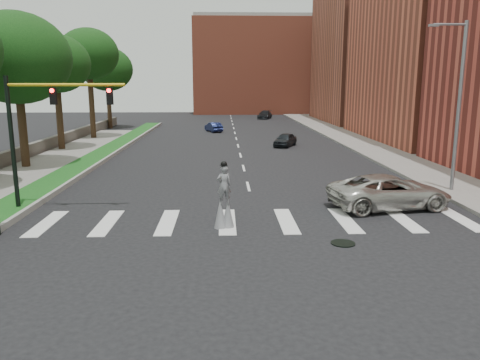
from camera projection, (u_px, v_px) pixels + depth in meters
The scene contains 21 objects.
ground_plane at pixel (259, 228), 19.27m from camera, with size 160.00×160.00×0.00m, color black.
grass_median at pixel (101, 155), 38.41m from camera, with size 2.00×60.00×0.25m, color #144817.
median_curb at pixel (114, 154), 38.44m from camera, with size 0.20×60.00×0.28m, color gray.
sidewalk_left at pixel (9, 180), 28.52m from camera, with size 4.00×60.00×0.18m, color slate.
sidewalk_right at pixel (370, 146), 44.17m from camera, with size 5.00×90.00×0.18m, color slate.
stone_wall at pixel (42, 147), 40.08m from camera, with size 0.50×56.00×1.10m, color #524D46.
manhole at pixel (343, 243), 17.42m from camera, with size 0.90×0.90×0.04m, color black.
building_mid at pixel (455, 21), 46.99m from camera, with size 16.00×22.00×24.00m, color #B8523A.
building_far at pixel (377, 56), 70.88m from camera, with size 16.00×22.00×20.00m, color #A2513C.
building_backdrop at pixel (259, 67), 93.99m from camera, with size 26.00×14.00×18.00m, color #B8523A.
streetlight at pixel (458, 102), 24.54m from camera, with size 2.05×0.20×9.00m.
traffic_signal at pixel (38, 122), 21.02m from camera, with size 5.30×0.23×6.20m.
stilt_performer at pixel (224, 203), 19.16m from camera, with size 0.83×0.60×2.80m.
suv_crossing at pixel (390, 192), 22.28m from camera, with size 2.67×5.78×1.61m, color beige.
car_near at pixel (285, 140), 44.24m from camera, with size 1.48×3.69×1.26m, color black.
car_mid at pixel (214, 127), 57.60m from camera, with size 1.24×3.55×1.17m, color #141D49.
car_far at pixel (265, 115), 78.85m from camera, with size 1.85×4.56×1.32m, color black.
tree_2 at pixel (16, 58), 31.23m from camera, with size 7.20×7.20×10.58m.
tree_3 at pixel (55, 64), 39.99m from camera, with size 5.88×5.88×10.03m.
tree_4 at pixel (89, 54), 48.32m from camera, with size 6.17×6.17×11.48m.
tree_5 at pixel (107, 69), 60.74m from camera, with size 6.62×6.62×10.49m.
Camera 1 is at (-1.45, -18.43, 5.86)m, focal length 35.00 mm.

